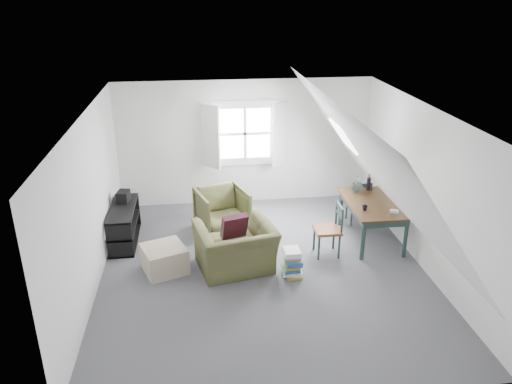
{
  "coord_description": "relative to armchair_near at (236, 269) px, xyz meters",
  "views": [
    {
      "loc": [
        -0.95,
        -6.72,
        4.12
      ],
      "look_at": [
        -0.04,
        0.6,
        1.08
      ],
      "focal_mm": 35.0,
      "sensor_mm": 36.0,
      "label": 1
    }
  ],
  "objects": [
    {
      "name": "ottoman",
      "position": [
        -1.1,
        0.09,
        0.21
      ],
      "size": [
        0.79,
        0.79,
        0.41
      ],
      "primitive_type": "cube",
      "rotation": [
        0.0,
        0.0,
        0.36
      ],
      "color": "tan",
      "rests_on": "floor"
    },
    {
      "name": "slope_right",
      "position": [
        1.98,
        -0.07,
        1.78
      ],
      "size": [
        3.19,
        5.5,
        4.48
      ],
      "primitive_type": "plane",
      "rotation": [
        0.0,
        -2.19,
        0.0
      ],
      "color": "white",
      "rests_on": "wall_right"
    },
    {
      "name": "magazine_stack",
      "position": [
        0.85,
        -0.29,
        0.22
      ],
      "size": [
        0.32,
        0.39,
        0.43
      ],
      "rotation": [
        0.0,
        0.0,
        0.0
      ],
      "color": "#B29933",
      "rests_on": "floor"
    },
    {
      "name": "throw_pillow",
      "position": [
        -0.0,
        0.15,
        0.67
      ],
      "size": [
        0.45,
        0.34,
        0.42
      ],
      "primitive_type": "cube",
      "rotation": [
        0.31,
        0.0,
        0.29
      ],
      "color": "#370F1C",
      "rests_on": "armchair_near"
    },
    {
      "name": "skylight",
      "position": [
        1.98,
        1.23,
        1.75
      ],
      "size": [
        0.35,
        0.75,
        0.47
      ],
      "primitive_type": "cube",
      "rotation": [
        0.0,
        0.95,
        0.0
      ],
      "color": "white",
      "rests_on": "slope_right"
    },
    {
      "name": "vase_twigs",
      "position": [
        2.52,
        1.23,
        0.85
      ],
      "size": [
        0.07,
        0.08,
        0.57
      ],
      "rotation": [
        0.0,
        0.0,
        -0.09
      ],
      "color": "black",
      "rests_on": "dining_table"
    },
    {
      "name": "dormer_window",
      "position": [
        0.43,
        2.6,
        1.45
      ],
      "size": [
        1.71,
        0.35,
        1.3
      ],
      "color": "white",
      "rests_on": "wall_back"
    },
    {
      "name": "media_shelf",
      "position": [
        -1.83,
        1.13,
        0.29
      ],
      "size": [
        0.42,
        1.25,
        0.64
      ],
      "rotation": [
        0.0,
        0.0,
        0.08
      ],
      "color": "black",
      "rests_on": "floor"
    },
    {
      "name": "wall_front",
      "position": [
        0.43,
        -2.82,
        1.25
      ],
      "size": [
        5.0,
        0.0,
        5.0
      ],
      "primitive_type": "plane",
      "rotation": [
        -1.57,
        0.0,
        0.0
      ],
      "color": "silver",
      "rests_on": "ground"
    },
    {
      "name": "wall_back",
      "position": [
        0.43,
        2.68,
        1.25
      ],
      "size": [
        5.0,
        0.0,
        5.0
      ],
      "primitive_type": "plane",
      "rotation": [
        1.57,
        0.0,
        0.0
      ],
      "color": "silver",
      "rests_on": "ground"
    },
    {
      "name": "cup",
      "position": [
        2.17,
        0.38,
        0.72
      ],
      "size": [
        0.1,
        0.1,
        0.08
      ],
      "primitive_type": "imported",
      "rotation": [
        0.0,
        0.0,
        -0.11
      ],
      "color": "black",
      "rests_on": "dining_table"
    },
    {
      "name": "dining_chair_far",
      "position": [
        2.42,
        1.39,
        0.44
      ],
      "size": [
        0.4,
        0.4,
        0.85
      ],
      "rotation": [
        0.0,
        0.0,
        3.19
      ],
      "color": "brown",
      "rests_on": "floor"
    },
    {
      "name": "paper_box",
      "position": [
        2.62,
        0.23,
        0.74
      ],
      "size": [
        0.15,
        0.12,
        0.04
      ],
      "primitive_type": "cube",
      "rotation": [
        0.0,
        0.0,
        -0.32
      ],
      "color": "white",
      "rests_on": "dining_table"
    },
    {
      "name": "ceiling",
      "position": [
        0.43,
        -0.07,
        2.5
      ],
      "size": [
        5.5,
        5.5,
        0.0
      ],
      "primitive_type": "plane",
      "rotation": [
        3.14,
        0.0,
        0.0
      ],
      "color": "white",
      "rests_on": "wall_back"
    },
    {
      "name": "wall_right",
      "position": [
        2.93,
        -0.07,
        1.25
      ],
      "size": [
        0.0,
        5.5,
        5.5
      ],
      "primitive_type": "plane",
      "rotation": [
        1.57,
        0.0,
        -1.57
      ],
      "color": "silver",
      "rests_on": "ground"
    },
    {
      "name": "dining_chair_near",
      "position": [
        1.56,
        0.29,
        0.46
      ],
      "size": [
        0.42,
        0.42,
        0.89
      ],
      "rotation": [
        0.0,
        0.0,
        -1.73
      ],
      "color": "brown",
      "rests_on": "floor"
    },
    {
      "name": "floor",
      "position": [
        0.43,
        -0.07,
        0.0
      ],
      "size": [
        5.5,
        5.5,
        0.0
      ],
      "primitive_type": "plane",
      "color": "#4C4C51",
      "rests_on": "ground"
    },
    {
      "name": "dining_table",
      "position": [
        2.42,
        0.68,
        0.63
      ],
      "size": [
        0.86,
        1.44,
        0.72
      ],
      "rotation": [
        0.0,
        0.0,
        0.04
      ],
      "color": "#342112",
      "rests_on": "floor"
    },
    {
      "name": "armchair_far",
      "position": [
        -0.12,
        1.42,
        0.0
      ],
      "size": [
        1.05,
        1.06,
        0.78
      ],
      "primitive_type": "imported",
      "rotation": [
        0.0,
        0.0,
        0.3
      ],
      "color": "#484926",
      "rests_on": "floor"
    },
    {
      "name": "demijohn",
      "position": [
        2.27,
        1.13,
        0.84
      ],
      "size": [
        0.21,
        0.21,
        0.29
      ],
      "rotation": [
        0.0,
        0.0,
        -0.14
      ],
      "color": "silver",
      "rests_on": "dining_table"
    },
    {
      "name": "slope_left",
      "position": [
        -1.12,
        -0.07,
        1.78
      ],
      "size": [
        3.19,
        5.5,
        4.48
      ],
      "primitive_type": "plane",
      "rotation": [
        0.0,
        2.19,
        0.0
      ],
      "color": "white",
      "rests_on": "wall_left"
    },
    {
      "name": "wall_left",
      "position": [
        -2.07,
        -0.07,
        1.25
      ],
      "size": [
        0.0,
        5.5,
        5.5
      ],
      "primitive_type": "plane",
      "rotation": [
        1.57,
        0.0,
        1.57
      ],
      "color": "silver",
      "rests_on": "ground"
    },
    {
      "name": "electronics_box",
      "position": [
        -1.83,
        1.42,
        0.73
      ],
      "size": [
        0.23,
        0.29,
        0.21
      ],
      "primitive_type": "cube",
      "rotation": [
        0.0,
        0.0,
        -0.17
      ],
      "color": "black",
      "rests_on": "media_shelf"
    },
    {
      "name": "armchair_near",
      "position": [
        0.0,
        0.0,
        0.0
      ],
      "size": [
        1.34,
        1.23,
        0.75
      ],
      "primitive_type": "imported",
      "rotation": [
        0.0,
        0.0,
        3.36
      ],
      "color": "#484926",
      "rests_on": "floor"
    }
  ]
}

